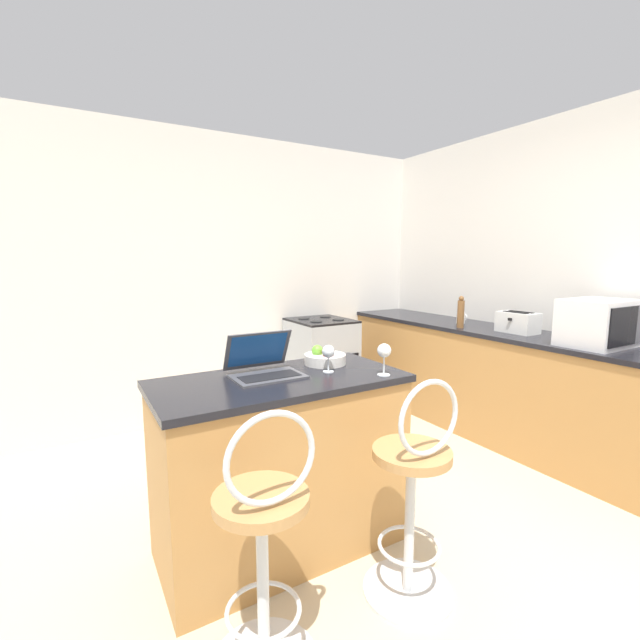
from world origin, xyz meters
TOP-DOWN VIEW (x-y plane):
  - ground_plane at (0.00, 0.00)m, footprint 20.00×20.00m
  - wall_back at (0.00, 2.61)m, footprint 12.00×0.06m
  - breakfast_bar at (-0.46, 0.60)m, footprint 1.23×0.61m
  - counter_right at (1.73, 1.04)m, footprint 0.62×3.11m
  - bar_stool_near at (-0.80, 0.01)m, footprint 0.40×0.40m
  - bar_stool_far at (-0.11, 0.01)m, footprint 0.40×0.40m
  - laptop at (-0.51, 0.69)m, footprint 0.34×0.30m
  - microwave at (1.72, 0.22)m, footprint 0.47×0.35m
  - toaster at (1.73, 0.82)m, footprint 0.20×0.29m
  - stove_range at (0.77, 2.26)m, footprint 0.55×0.61m
  - pepper_mill at (1.53, 1.22)m, footprint 0.06×0.06m
  - wine_glass_short at (-0.19, 0.57)m, footprint 0.07×0.07m
  - mug_white at (1.74, 1.40)m, footprint 0.09×0.08m
  - fruit_bowl at (-0.12, 0.73)m, footprint 0.23×0.23m
  - wine_glass_tall at (0.01, 0.37)m, footprint 0.07×0.07m

SIDE VIEW (x-z plane):
  - ground_plane at x=0.00m, z-range 0.00..0.00m
  - stove_range at x=0.77m, z-range 0.00..0.91m
  - counter_right at x=1.73m, z-range 0.00..0.91m
  - breakfast_bar at x=-0.46m, z-range 0.00..0.91m
  - bar_stool_near at x=-0.80m, z-range -0.03..0.98m
  - bar_stool_far at x=-0.11m, z-range -0.03..0.98m
  - fruit_bowl at x=-0.12m, z-range 0.89..1.00m
  - mug_white at x=1.74m, z-range 0.91..1.00m
  - laptop at x=-0.51m, z-range 0.85..1.07m
  - toaster at x=1.73m, z-range 0.90..1.07m
  - wine_glass_short at x=-0.19m, z-range 0.94..1.08m
  - wine_glass_tall at x=0.01m, z-range 0.94..1.11m
  - pepper_mill at x=1.53m, z-range 0.90..1.17m
  - microwave at x=1.72m, z-range 0.91..1.22m
  - wall_back at x=0.00m, z-range 0.00..2.60m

